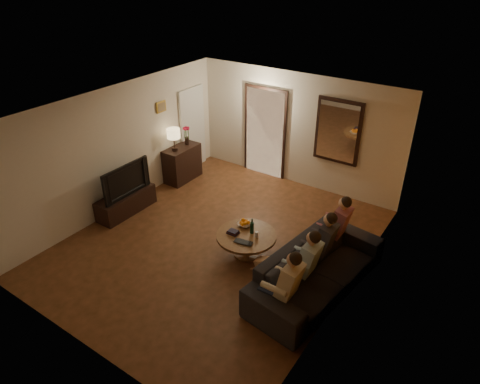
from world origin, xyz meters
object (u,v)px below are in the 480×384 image
Objects in this scene: bowl at (245,224)px; person_a at (285,289)px; tv_stand at (126,203)px; dog at (268,265)px; person_d at (335,230)px; person_c at (321,247)px; tv at (123,179)px; wine_bottle at (252,226)px; sofa at (317,270)px; coffee_table at (246,245)px; laptop at (242,244)px; person_b at (304,267)px; table_lamp at (174,140)px; dresser at (182,163)px.

person_a is at bearing -39.01° from bowl.
tv_stand is 3.57m from dog.
person_c is at bearing -90.00° from person_d.
tv is 4.25m from person_c.
sofa is at bearing -8.19° from wine_bottle.
tv_stand is 2.77m from bowl.
coffee_table is (-1.32, -0.20, -0.38)m from person_c.
bowl reaches higher than laptop.
person_a is at bearing -90.00° from person_b.
bowl is at bearing 8.24° from tv_stand.
person_c is (4.23, 0.38, 0.38)m from tv_stand.
laptop is at bearing 149.60° from person_a.
tv reaches higher than dog.
person_a is at bearing -90.00° from person_d.
sofa is at bearing -88.97° from tv.
table_lamp reaches higher than person_a.
person_c is 3.87× the size of wine_bottle.
person_d is (4.23, -0.61, -0.50)m from table_lamp.
tv is 2.97m from coffee_table.
wine_bottle is at bearing -151.11° from person_d.
person_b is 0.74m from dog.
person_c reaches higher than sofa.
table_lamp reaches higher than person_d.
table_lamp reaches higher than dresser.
laptop reaches higher than tv_stand.
table_lamp reaches higher than person_c.
dog is 0.73m from coffee_table.
sofa is 0.38m from person_b.
person_d is at bearing -11.16° from dresser.
person_b is (4.23, -2.03, 0.19)m from dresser.
laptop is (0.28, -0.50, -0.02)m from bowl.
dog is (3.57, -1.96, -0.13)m from dresser.
dresser is 4.70m from person_b.
sofa is (4.33, 0.08, 0.16)m from tv_stand.
person_b is 1.00× the size of person_d.
person_a is 1.20m from person_c.
dresser is 0.87× the size of coffee_table.
tv_stand is 4.26m from person_b.
person_c reaches higher than dog.
wine_bottle is at bearing -27.44° from dresser.
person_a is at bearing -10.99° from tv_stand.
wine_bottle is (2.96, 0.28, -0.17)m from tv.
wine_bottle is (-1.27, -0.70, 0.01)m from person_d.
person_c is 1.28m from wine_bottle.
dresser is 4.67m from sofa.
bowl is at bearing 140.99° from person_a.
person_d is at bearing 90.00° from person_a.
laptop reaches higher than coffee_table.
person_c reaches higher than coffee_table.
laptop is at bearing -29.41° from table_lamp.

